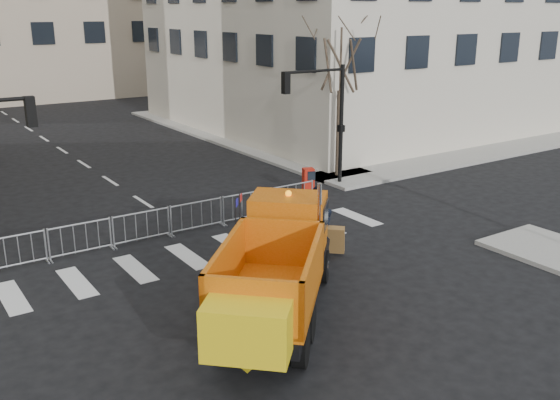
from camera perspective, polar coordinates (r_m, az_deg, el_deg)
ground at (r=16.76m, az=3.43°, el=-10.27°), size 120.00×120.00×0.00m
sidewalk_back at (r=23.50m, az=-9.22°, el=-2.08°), size 64.00×5.00×0.15m
traffic_light_right at (r=28.08m, az=5.61°, el=6.73°), size 0.18×0.18×5.40m
crowd_barriers at (r=22.28m, az=-10.04°, el=-1.90°), size 12.60×0.60×1.10m
street_tree at (r=29.11m, az=5.49°, el=9.20°), size 3.00×3.00×7.50m
plow_truck at (r=15.80m, az=-0.32°, el=-6.01°), size 7.65×7.84×3.36m
cop_a at (r=20.09m, az=4.16°, el=-2.99°), size 0.71×0.61×1.64m
cop_b at (r=19.33m, az=-0.00°, el=-3.44°), size 0.93×0.74×1.83m
cop_c at (r=21.97m, az=3.37°, el=-0.99°), size 0.79×1.14×1.79m
newspaper_box at (r=26.52m, az=2.60°, el=1.75°), size 0.56×0.53×1.10m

